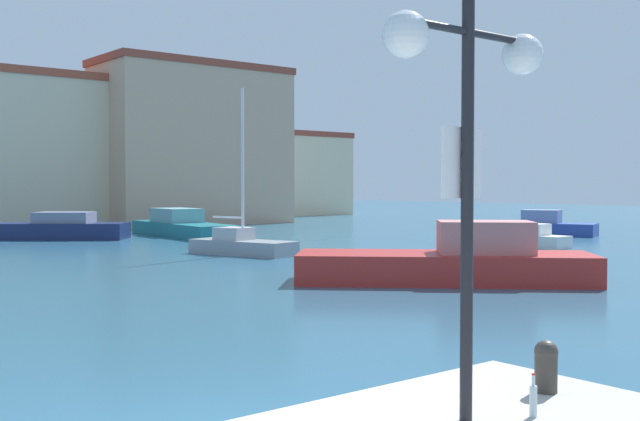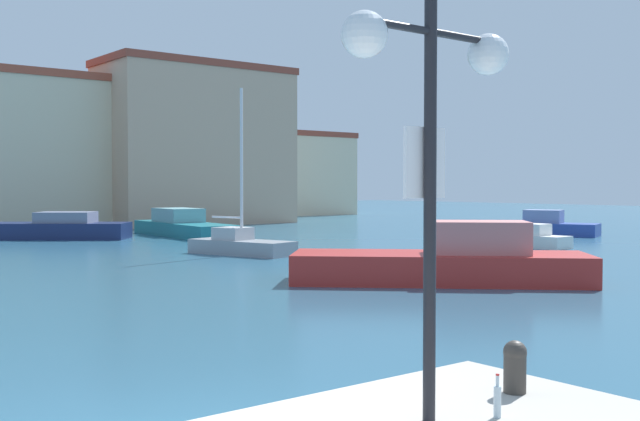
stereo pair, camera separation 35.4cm
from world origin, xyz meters
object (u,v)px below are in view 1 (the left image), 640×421
(bottle, at_px, (533,400))
(motorboat_white_behind_lamppost, at_px, (520,238))
(motorboat_navy_center_channel, at_px, (52,229))
(motorboat_red_far_right, at_px, (452,262))
(sailboat_grey_outer_mooring, at_px, (241,244))
(motorboat_blue_distant_north, at_px, (534,227))
(motorboat_teal_inner_mooring, at_px, (182,226))
(lamppost, at_px, (468,82))
(mooring_bollard, at_px, (546,364))

(bottle, relative_size, motorboat_white_behind_lamppost, 0.07)
(motorboat_navy_center_channel, bearing_deg, motorboat_red_far_right, -84.37)
(sailboat_grey_outer_mooring, distance_m, motorboat_blue_distant_north, 19.56)
(sailboat_grey_outer_mooring, height_order, motorboat_navy_center_channel, sailboat_grey_outer_mooring)
(motorboat_red_far_right, bearing_deg, motorboat_blue_distant_north, 29.80)
(bottle, distance_m, motorboat_blue_distant_north, 38.42)
(sailboat_grey_outer_mooring, relative_size, motorboat_teal_inner_mooring, 0.73)
(lamppost, relative_size, motorboat_white_behind_lamppost, 0.85)
(motorboat_blue_distant_north, bearing_deg, motorboat_teal_inner_mooring, 144.10)
(motorboat_blue_distant_north, bearing_deg, sailboat_grey_outer_mooring, -179.80)
(bottle, relative_size, sailboat_grey_outer_mooring, 0.05)
(motorboat_navy_center_channel, bearing_deg, mooring_bollard, -103.17)
(motorboat_red_far_right, xyz_separation_m, motorboat_blue_distant_north, (19.81, 11.34, -0.12))
(mooring_bollard, relative_size, sailboat_grey_outer_mooring, 0.07)
(sailboat_grey_outer_mooring, bearing_deg, lamppost, -119.09)
(lamppost, height_order, motorboat_blue_distant_north, lamppost)
(lamppost, bearing_deg, motorboat_blue_distant_north, 34.72)
(motorboat_navy_center_channel, xyz_separation_m, motorboat_blue_distant_north, (22.26, -13.56, -0.07))
(sailboat_grey_outer_mooring, height_order, motorboat_red_far_right, sailboat_grey_outer_mooring)
(motorboat_blue_distant_north, bearing_deg, motorboat_red_far_right, -150.20)
(sailboat_grey_outer_mooring, distance_m, motorboat_white_behind_lamppost, 12.88)
(motorboat_navy_center_channel, distance_m, motorboat_blue_distant_north, 26.07)
(bottle, height_order, mooring_bollard, mooring_bollard)
(sailboat_grey_outer_mooring, bearing_deg, mooring_bollard, -116.72)
(bottle, height_order, motorboat_red_far_right, motorboat_red_far_right)
(motorboat_navy_center_channel, relative_size, motorboat_blue_distant_north, 1.08)
(sailboat_grey_outer_mooring, bearing_deg, bottle, -117.79)
(motorboat_teal_inner_mooring, height_order, motorboat_white_behind_lamppost, motorboat_teal_inner_mooring)
(mooring_bollard, relative_size, motorboat_blue_distant_north, 0.07)
(mooring_bollard, relative_size, motorboat_teal_inner_mooring, 0.05)
(lamppost, height_order, mooring_bollard, lamppost)
(motorboat_teal_inner_mooring, bearing_deg, lamppost, -115.35)
(lamppost, bearing_deg, mooring_bollard, 4.58)
(mooring_bollard, distance_m, motorboat_navy_center_channel, 36.44)
(motorboat_navy_center_channel, bearing_deg, bottle, -104.12)
(lamppost, relative_size, bottle, 11.57)
(motorboat_white_behind_lamppost, bearing_deg, bottle, -143.32)
(lamppost, distance_m, motorboat_blue_distant_north, 38.78)
(sailboat_grey_outer_mooring, xyz_separation_m, motorboat_teal_inner_mooring, (3.67, 11.57, 0.10))
(motorboat_navy_center_channel, distance_m, motorboat_teal_inner_mooring, 6.69)
(bottle, xyz_separation_m, motorboat_teal_inner_mooring, (15.39, 33.80, -0.51))
(lamppost, relative_size, motorboat_navy_center_channel, 0.54)
(lamppost, xyz_separation_m, bottle, (0.50, -0.28, -2.53))
(lamppost, xyz_separation_m, motorboat_red_far_right, (11.97, 10.67, -3.00))
(bottle, relative_size, motorboat_red_far_right, 0.05)
(motorboat_navy_center_channel, bearing_deg, sailboat_grey_outer_mooring, -78.79)
(lamppost, xyz_separation_m, motorboat_white_behind_lamppost, (24.27, 17.43, -3.18))
(motorboat_blue_distant_north, height_order, motorboat_white_behind_lamppost, motorboat_blue_distant_north)
(lamppost, distance_m, motorboat_white_behind_lamppost, 30.05)
(lamppost, distance_m, bottle, 2.59)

